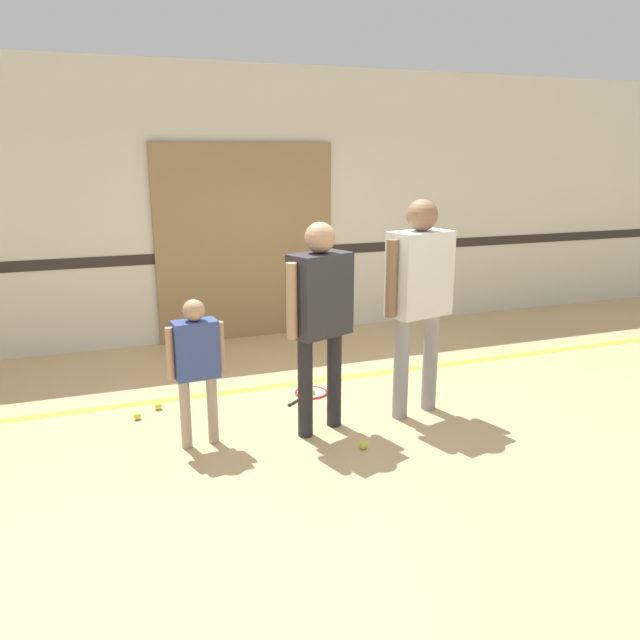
{
  "coord_description": "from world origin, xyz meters",
  "views": [
    {
      "loc": [
        -1.75,
        -4.58,
        2.19
      ],
      "look_at": [
        -0.13,
        -0.15,
        0.93
      ],
      "focal_mm": 35.0,
      "sensor_mm": 36.0,
      "label": 1
    }
  ],
  "objects": [
    {
      "name": "tennis_ball_stray_right",
      "position": [
        -1.34,
        0.74,
        0.03
      ],
      "size": [
        0.07,
        0.07,
        0.07
      ],
      "primitive_type": "sphere",
      "color": "#CCE038",
      "rests_on": "ground_plane"
    },
    {
      "name": "tennis_ball_by_spare_racket",
      "position": [
        0.05,
        0.59,
        0.03
      ],
      "size": [
        0.07,
        0.07,
        0.07
      ],
      "primitive_type": "sphere",
      "color": "#CCE038",
      "rests_on": "ground_plane"
    },
    {
      "name": "ground_plane",
      "position": [
        0.0,
        0.0,
        0.0
      ],
      "size": [
        16.0,
        16.0,
        0.0
      ],
      "primitive_type": "plane",
      "color": "tan"
    },
    {
      "name": "person_student_right",
      "position": [
        0.76,
        -0.1,
        1.14
      ],
      "size": [
        0.68,
        0.4,
        1.84
      ],
      "rotation": [
        0.0,
        0.0,
        -2.89
      ],
      "color": "gray",
      "rests_on": "ground_plane"
    },
    {
      "name": "racket_spare_on_floor",
      "position": [
        0.05,
        0.63,
        0.01
      ],
      "size": [
        0.52,
        0.46,
        0.03
      ],
      "rotation": [
        0.0,
        0.0,
        3.8
      ],
      "color": "red",
      "rests_on": "ground_plane"
    },
    {
      "name": "tennis_ball_stray_left",
      "position": [
        -1.53,
        0.58,
        0.03
      ],
      "size": [
        0.07,
        0.07,
        0.07
      ],
      "primitive_type": "sphere",
      "color": "#CCE038",
      "rests_on": "ground_plane"
    },
    {
      "name": "wall_panel",
      "position": [
        -0.03,
        2.73,
        1.16
      ],
      "size": [
        2.15,
        0.05,
        2.33
      ],
      "color": "#93754C",
      "rests_on": "ground_plane"
    },
    {
      "name": "person_student_left",
      "position": [
        -1.1,
        -0.08,
        0.72
      ],
      "size": [
        0.44,
        0.21,
        1.16
      ],
      "rotation": [
        0.0,
        0.0,
        0.1
      ],
      "color": "tan",
      "rests_on": "ground_plane"
    },
    {
      "name": "floor_stripe",
      "position": [
        0.0,
        0.94,
        0.0
      ],
      "size": [
        14.4,
        0.1,
        0.01
      ],
      "color": "yellow",
      "rests_on": "ground_plane"
    },
    {
      "name": "tennis_ball_near_instructor",
      "position": [
        0.06,
        -0.58,
        0.03
      ],
      "size": [
        0.07,
        0.07,
        0.07
      ],
      "primitive_type": "sphere",
      "color": "#CCE038",
      "rests_on": "ground_plane"
    },
    {
      "name": "person_instructor",
      "position": [
        -0.13,
        -0.15,
        1.05
      ],
      "size": [
        0.61,
        0.41,
        1.7
      ],
      "rotation": [
        0.0,
        0.0,
        0.37
      ],
      "color": "#232328",
      "rests_on": "ground_plane"
    },
    {
      "name": "wall_back",
      "position": [
        0.0,
        2.79,
        1.6
      ],
      "size": [
        16.0,
        0.07,
        3.2
      ],
      "color": "silver",
      "rests_on": "ground_plane"
    }
  ]
}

